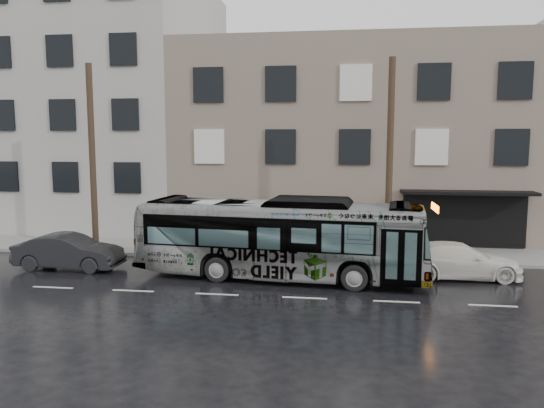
{
  "coord_description": "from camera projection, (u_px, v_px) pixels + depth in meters",
  "views": [
    {
      "loc": [
        4.58,
        -20.76,
        5.67
      ],
      "look_at": [
        1.33,
        2.5,
        2.72
      ],
      "focal_mm": 35.0,
      "sensor_mm": 36.0,
      "label": 1
    }
  ],
  "objects": [
    {
      "name": "bus",
      "position": [
        280.0,
        238.0,
        21.38
      ],
      "size": [
        11.97,
        3.88,
        3.27
      ],
      "primitive_type": "imported",
      "rotation": [
        0.0,
        0.0,
        1.47
      ],
      "color": "#B2B2B2",
      "rests_on": "ground"
    },
    {
      "name": "dark_sedan",
      "position": [
        69.0,
        252.0,
        22.93
      ],
      "size": [
        4.62,
        1.63,
        1.52
      ],
      "primitive_type": "imported",
      "rotation": [
        0.0,
        0.0,
        1.57
      ],
      "color": "black",
      "rests_on": "ground"
    },
    {
      "name": "building_taupe",
      "position": [
        353.0,
        140.0,
        32.85
      ],
      "size": [
        20.0,
        12.0,
        11.0
      ],
      "primitive_type": "cube",
      "color": "#78685C",
      "rests_on": "ground"
    },
    {
      "name": "building_grey",
      "position": [
        23.0,
        104.0,
        37.16
      ],
      "size": [
        26.0,
        15.0,
        16.0
      ],
      "primitive_type": "cube",
      "color": "#A8A59F",
      "rests_on": "ground"
    },
    {
      "name": "sidewalk",
      "position": [
        252.0,
        250.0,
        26.54
      ],
      "size": [
        90.0,
        3.6,
        0.15
      ],
      "primitive_type": "cube",
      "color": "gray",
      "rests_on": "ground"
    },
    {
      "name": "utility_pole_rear",
      "position": [
        92.0,
        159.0,
        25.43
      ],
      "size": [
        0.3,
        0.3,
        9.0
      ],
      "primitive_type": "cylinder",
      "color": "#3E2F1F",
      "rests_on": "sidewalk"
    },
    {
      "name": "sign_post",
      "position": [
        413.0,
        234.0,
        23.77
      ],
      "size": [
        0.06,
        0.06,
        2.4
      ],
      "primitive_type": "cylinder",
      "color": "slate",
      "rests_on": "sidewalk"
    },
    {
      "name": "white_sedan",
      "position": [
        458.0,
        260.0,
        21.49
      ],
      "size": [
        5.04,
        2.27,
        1.44
      ],
      "primitive_type": "imported",
      "rotation": [
        0.0,
        0.0,
        1.62
      ],
      "color": "white",
      "rests_on": "ground"
    },
    {
      "name": "utility_pole_front",
      "position": [
        390.0,
        161.0,
        23.51
      ],
      "size": [
        0.3,
        0.3,
        9.0
      ],
      "primitive_type": "cylinder",
      "color": "#3E2F1F",
      "rests_on": "sidewalk"
    },
    {
      "name": "ground",
      "position": [
        232.0,
        277.0,
        21.74
      ],
      "size": [
        120.0,
        120.0,
        0.0
      ],
      "primitive_type": "plane",
      "color": "black",
      "rests_on": "ground"
    }
  ]
}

